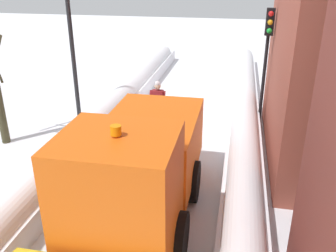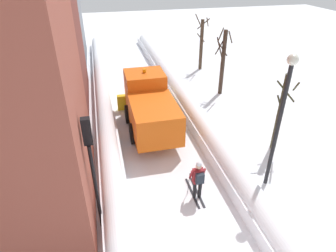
# 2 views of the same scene
# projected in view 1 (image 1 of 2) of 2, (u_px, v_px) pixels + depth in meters

# --- Properties ---
(snowbank_left) EXTENTS (1.10, 36.00, 1.09)m
(snowbank_left) POSITION_uv_depth(u_px,v_px,m) (243.00, 252.00, 7.28)
(snowbank_left) COLOR white
(snowbank_left) RESTS_ON ground
(snowbank_right) EXTENTS (1.10, 36.00, 1.08)m
(snowbank_right) POSITION_uv_depth(u_px,v_px,m) (10.00, 221.00, 8.18)
(snowbank_right) COLOR white
(snowbank_right) RESTS_ON ground
(plow_truck) EXTENTS (3.20, 5.98, 3.12)m
(plow_truck) POSITION_uv_depth(u_px,v_px,m) (139.00, 167.00, 8.38)
(plow_truck) COLOR orange
(plow_truck) RESTS_ON ground
(skier) EXTENTS (0.62, 1.80, 1.81)m
(skier) POSITION_uv_depth(u_px,v_px,m) (158.00, 101.00, 13.91)
(skier) COLOR black
(skier) RESTS_ON ground
(traffic_light_pole) EXTENTS (0.28, 0.42, 4.43)m
(traffic_light_pole) POSITION_uv_depth(u_px,v_px,m) (267.00, 47.00, 12.80)
(traffic_light_pole) COLOR black
(traffic_light_pole) RESTS_ON ground
(street_lamp) EXTENTS (0.40, 0.40, 5.70)m
(street_lamp) POSITION_uv_depth(u_px,v_px,m) (70.00, 30.00, 13.33)
(street_lamp) COLOR black
(street_lamp) RESTS_ON ground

